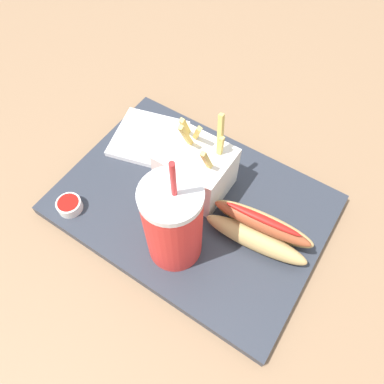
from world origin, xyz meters
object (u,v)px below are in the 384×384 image
(fries_basket, at_px, (196,169))
(hot_dog_1, at_px, (260,229))
(soda_cup, at_px, (173,223))
(napkin_stack, at_px, (149,138))
(ketchup_cup_1, at_px, (69,205))

(fries_basket, height_order, hot_dog_1, fries_basket)
(soda_cup, relative_size, fries_basket, 1.45)
(fries_basket, bearing_deg, napkin_stack, 164.88)
(ketchup_cup_1, bearing_deg, napkin_stack, 84.05)
(hot_dog_1, xyz_separation_m, napkin_stack, (-0.26, 0.06, -0.02))
(hot_dog_1, height_order, napkin_stack, hot_dog_1)
(soda_cup, xyz_separation_m, ketchup_cup_1, (-0.18, -0.04, -0.07))
(fries_basket, height_order, napkin_stack, fries_basket)
(hot_dog_1, relative_size, ketchup_cup_1, 4.20)
(fries_basket, relative_size, hot_dog_1, 0.92)
(soda_cup, height_order, ketchup_cup_1, soda_cup)
(hot_dog_1, distance_m, ketchup_cup_1, 0.30)
(napkin_stack, bearing_deg, fries_basket, -15.12)
(fries_basket, xyz_separation_m, napkin_stack, (-0.13, 0.03, -0.04))
(hot_dog_1, bearing_deg, ketchup_cup_1, -156.38)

